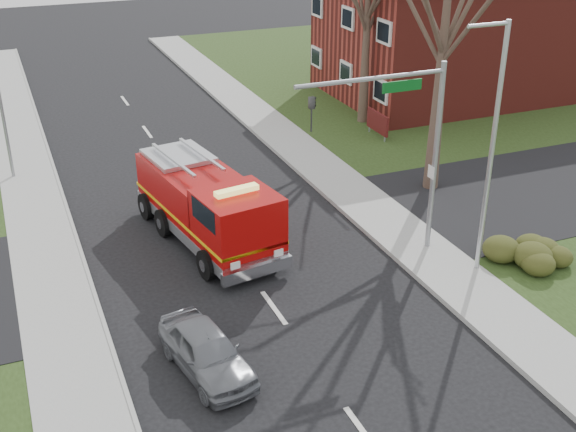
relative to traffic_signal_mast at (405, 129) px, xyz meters
name	(u,v)px	position (x,y,z in m)	size (l,w,h in m)	color
ground	(274,308)	(-5.21, -1.50, -4.71)	(120.00, 120.00, 0.00)	black
sidewalk_right	(443,268)	(0.99, -1.50, -4.63)	(2.40, 80.00, 0.15)	gray
sidewalk_left	(69,352)	(-11.41, -1.50, -4.63)	(2.40, 80.00, 0.15)	gray
brick_building	(462,32)	(13.79, 16.50, -1.05)	(15.40, 10.40, 7.25)	maroon
health_center_sign	(378,122)	(5.29, 11.00, -3.83)	(0.12, 2.00, 1.40)	#4D1212
hedge_corner	(531,253)	(3.79, -2.50, -4.13)	(2.80, 2.00, 0.90)	#2C3212
bare_tree_near	(446,12)	(4.29, 4.50, 2.71)	(6.00, 6.00, 12.00)	#392A21
traffic_signal_mast	(405,129)	(0.00, 0.00, 0.00)	(5.29, 0.18, 6.80)	gray
streetlight_pole	(491,145)	(1.93, -2.00, -0.16)	(1.48, 0.16, 8.40)	#B7BABF
utility_pole_far	(0,102)	(-12.01, 12.50, -1.21)	(0.14, 0.14, 7.00)	gray
fire_engine	(208,208)	(-5.75, 3.59, -3.36)	(3.77, 7.67, 2.97)	#9E0807
parked_car_maroon	(206,351)	(-8.01, -3.70, -4.06)	(1.52, 3.77, 1.29)	slate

